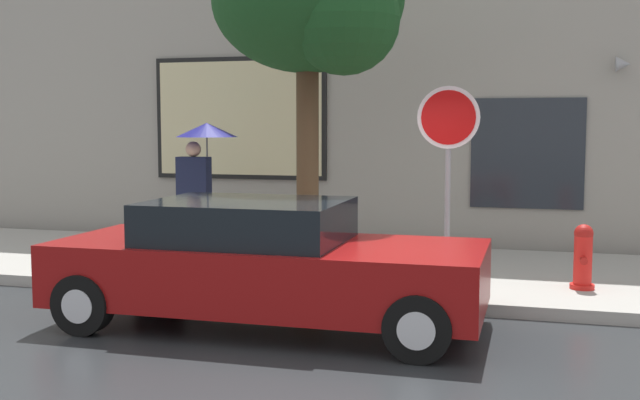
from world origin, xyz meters
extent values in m
plane|color=#282B2D|center=(0.00, 0.00, 0.00)|extent=(60.00, 60.00, 0.00)
cube|color=#A3A099|center=(0.00, 3.00, 0.07)|extent=(20.00, 4.00, 0.15)
cube|color=#9E998E|center=(0.00, 5.50, 3.50)|extent=(20.00, 0.40, 7.00)
cube|color=black|center=(-3.10, 5.27, 2.28)|extent=(3.23, 0.06, 2.18)
cube|color=beige|center=(-3.10, 5.24, 2.28)|extent=(3.07, 0.03, 2.02)
cube|color=#262B33|center=(1.91, 5.28, 1.70)|extent=(1.80, 0.04, 1.80)
cone|color=#99999E|center=(3.31, 5.15, 3.10)|extent=(0.22, 0.24, 0.24)
cube|color=maroon|center=(-0.69, -0.02, 0.59)|extent=(4.58, 1.81, 0.66)
cube|color=black|center=(-0.92, -0.02, 1.14)|extent=(2.06, 1.59, 0.44)
cylinder|color=black|center=(1.05, 0.81, 0.32)|extent=(0.64, 0.22, 0.64)
cylinder|color=silver|center=(1.05, 0.81, 0.32)|extent=(0.35, 0.24, 0.35)
cylinder|color=black|center=(1.05, -0.85, 0.32)|extent=(0.64, 0.22, 0.64)
cylinder|color=silver|center=(1.05, -0.85, 0.32)|extent=(0.35, 0.24, 0.35)
cylinder|color=black|center=(-2.43, 0.81, 0.32)|extent=(0.64, 0.22, 0.64)
cylinder|color=silver|center=(-2.43, 0.81, 0.32)|extent=(0.35, 0.24, 0.35)
cylinder|color=black|center=(-2.43, -0.85, 0.32)|extent=(0.64, 0.22, 0.64)
cylinder|color=silver|center=(-2.43, -0.85, 0.32)|extent=(0.35, 0.24, 0.35)
cylinder|color=red|center=(2.63, 2.16, 0.49)|extent=(0.22, 0.22, 0.69)
sphere|color=#AD1814|center=(2.63, 2.16, 0.84)|extent=(0.23, 0.23, 0.23)
cylinder|color=#AD1814|center=(2.63, 2.00, 0.53)|extent=(0.09, 0.12, 0.09)
cylinder|color=#AD1814|center=(2.63, 2.32, 0.53)|extent=(0.09, 0.12, 0.09)
cylinder|color=red|center=(2.63, 2.16, 0.18)|extent=(0.30, 0.30, 0.06)
cylinder|color=black|center=(-3.23, 3.35, 0.59)|extent=(0.14, 0.14, 0.89)
cylinder|color=black|center=(-3.00, 3.35, 0.59)|extent=(0.14, 0.14, 0.89)
cube|color=#191E38|center=(-3.12, 3.35, 1.35)|extent=(0.52, 0.22, 0.63)
sphere|color=tan|center=(-3.12, 3.35, 1.79)|extent=(0.24, 0.24, 0.24)
cylinder|color=#4C4C51|center=(-2.88, 3.35, 1.60)|extent=(0.02, 0.02, 0.90)
cone|color=navy|center=(-2.88, 3.35, 2.09)|extent=(0.96, 0.96, 0.22)
cylinder|color=#4C3823|center=(-0.93, 2.25, 1.63)|extent=(0.30, 0.30, 2.96)
sphere|color=#19471E|center=(-0.34, 1.93, 3.50)|extent=(1.43, 1.43, 1.43)
cylinder|color=gray|center=(1.01, 1.78, 1.38)|extent=(0.07, 0.07, 2.46)
cylinder|color=white|center=(1.01, 1.74, 2.26)|extent=(0.76, 0.02, 0.76)
cylinder|color=red|center=(1.01, 1.72, 2.26)|extent=(0.66, 0.02, 0.66)
camera|label=1|loc=(2.04, -7.72, 2.17)|focal=43.27mm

